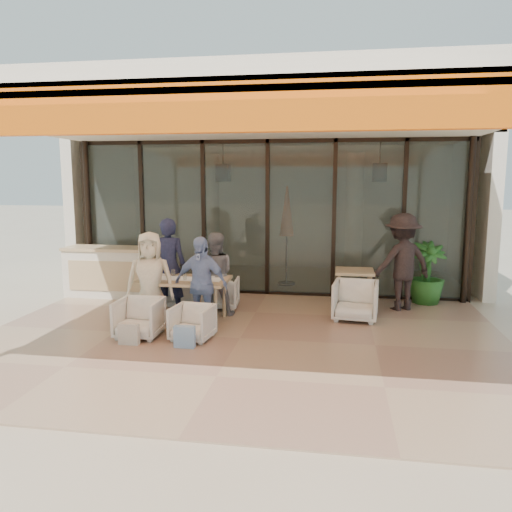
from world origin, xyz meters
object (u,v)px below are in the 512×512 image
Objects in this scene: side_table at (354,276)px; chair_far_left at (178,292)px; standing_woman at (402,262)px; potted_palm at (427,273)px; diner_navy at (169,266)px; chair_far_right at (221,292)px; diner_grey at (214,275)px; chair_near_right at (192,321)px; dining_table at (183,282)px; diner_cream at (150,281)px; chair_near_left at (139,316)px; host_counter at (111,272)px; side_chair at (355,299)px; diner_periwinkle at (201,284)px.

chair_far_left is at bearing -174.17° from side_table.
standing_woman is 1.48× the size of potted_palm.
diner_navy is 4.92m from potted_palm.
diner_grey is at bearing 85.14° from chair_far_right.
chair_far_right is 0.65m from diner_grey.
chair_near_right reaches higher than chair_far_left.
diner_grey is at bearing 132.85° from chair_far_left.
chair_near_right is 0.49× the size of potted_palm.
diner_grey reaches higher than dining_table.
diner_grey reaches higher than chair_near_right.
diner_grey is 0.83× the size of standing_woman.
dining_table reaches higher than side_table.
chair_far_left is 1.49m from diner_cream.
chair_near_left is 0.39× the size of diner_navy.
side_chair is (4.90, -0.95, -0.15)m from host_counter.
dining_table is (2.02, -1.48, 0.16)m from host_counter.
diner_grey reaches higher than side_chair.
chair_far_left is 0.90× the size of chair_far_right.
chair_far_left is at bearing 131.39° from diner_periwinkle.
side_chair reaches higher than chair_near_right.
chair_far_right is at bearing 163.61° from chair_far_left.
diner_cream is at bearing 31.09° from diner_grey.
dining_table is at bearing -163.25° from side_chair.
side_table is 0.89m from standing_woman.
diner_navy is 4.24m from standing_woman.
side_table is at bearing -177.06° from diner_grey.
host_counter is 2.44× the size of side_chair.
chair_near_right is 0.39× the size of diner_periwinkle.
host_counter is 1.03× the size of standing_woman.
potted_palm is (1.40, 0.62, -0.03)m from side_table.
diner_navy is at bearing -172.17° from side_chair.
side_chair is (2.45, 1.49, 0.08)m from chair_near_right.
diner_grey is 1.96× the size of side_chair.
side_chair is at bearing -10.97° from host_counter.
diner_cream is (-0.84, -0.90, 0.05)m from diner_grey.
potted_palm is at bearing 30.72° from chair_near_left.
diner_grey reaches higher than chair_far_right.
diner_navy is (-0.41, 0.44, 0.18)m from dining_table.
standing_woman is (5.75, -0.14, 0.37)m from host_counter.
chair_near_right is at bearing 9.10° from standing_woman.
chair_far_left is 0.33× the size of standing_woman.
potted_palm is (3.85, 1.46, -0.14)m from diner_grey.
chair_near_right is 1.47m from diner_grey.
diner_cream is (1.60, -1.94, 0.26)m from host_counter.
diner_navy is at bearing -15.89° from diner_grey.
chair_far_right is 2.08m from chair_near_left.
diner_navy is 3.41m from side_table.
standing_woman reaches higher than chair_near_right.
chair_near_right is at bearing 85.14° from chair_far_right.
side_chair is (0.00, -0.75, -0.26)m from side_table.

